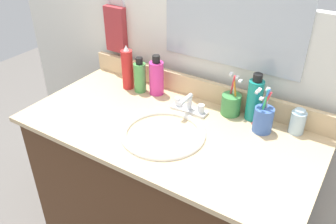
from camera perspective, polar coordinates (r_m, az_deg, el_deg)
The scene contains 15 objects.
vanity_cabinet at distance 1.67m, azimuth -0.14°, elevation -15.03°, with size 1.12×0.53×0.84m, color #4C2D19.
countertop at distance 1.39m, azimuth -0.16°, elevation -2.76°, with size 1.17×0.58×0.02m, color #D1B284.
backsplash at distance 1.57m, azimuth 5.31°, elevation 3.79°, with size 1.17×0.02×0.09m, color #D1B284.
back_wall at distance 1.75m, azimuth 5.85°, elevation -2.91°, with size 2.27×0.04×1.30m, color silver.
towel_ring at distance 1.74m, azimuth -8.36°, elevation 16.98°, with size 0.10×0.10×0.01m, color silver.
hand_towel at distance 1.76m, azimuth -8.43°, elevation 13.08°, with size 0.11×0.04×0.22m, color #A53338.
sink_basin at distance 1.36m, azimuth -0.78°, elevation -4.67°, with size 0.32×0.32×0.11m.
faucet at distance 1.47m, azimuth 3.36°, elevation 0.98°, with size 0.16×0.10×0.08m.
bottle_gel_clear at distance 1.41m, azimuth 20.22°, elevation -1.49°, with size 0.06×0.06×0.10m.
bottle_soap_pink at distance 1.58m, azimuth -1.88°, elevation 5.65°, with size 0.07×0.07×0.18m.
bottle_spray_red at distance 1.63m, azimuth -6.58°, elevation 6.92°, with size 0.05×0.05×0.21m.
bottle_mouthwash_teal at distance 1.43m, azimuth 13.82°, elevation 2.09°, with size 0.06×0.06×0.20m.
bottle_toner_green at distance 1.61m, azimuth -4.57°, elevation 5.74°, with size 0.06×0.06×0.17m.
cup_blue_plastic at distance 1.38m, azimuth 15.11°, elevation -1.02°, with size 0.08×0.07×0.18m.
cup_green at distance 1.46m, azimuth 10.17°, elevation 1.33°, with size 0.08×0.08×0.18m.
Camera 1 is at (0.62, -0.96, 1.64)m, focal length 37.71 mm.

